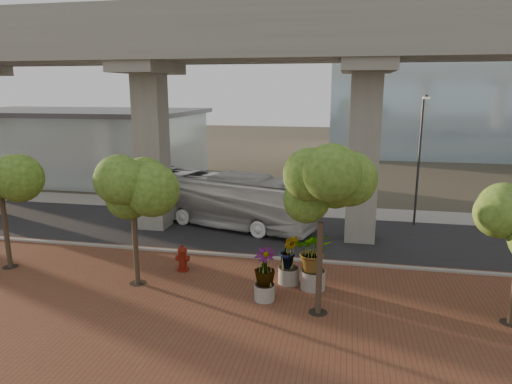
# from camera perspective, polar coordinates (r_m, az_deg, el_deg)

# --- Properties ---
(ground) EXTENTS (160.00, 160.00, 0.00)m
(ground) POSITION_cam_1_polar(r_m,az_deg,el_deg) (24.68, -1.34, -6.55)
(ground) COLOR #3A362A
(ground) RESTS_ON ground
(brick_plaza) EXTENTS (70.00, 13.00, 0.06)m
(brick_plaza) POSITION_cam_1_polar(r_m,az_deg,el_deg) (17.58, -7.29, -14.87)
(brick_plaza) COLOR brown
(brick_plaza) RESTS_ON ground
(asphalt_road) EXTENTS (90.00, 8.00, 0.04)m
(asphalt_road) POSITION_cam_1_polar(r_m,az_deg,el_deg) (26.52, -0.38, -5.11)
(asphalt_road) COLOR black
(asphalt_road) RESTS_ON ground
(curb_strip) EXTENTS (70.00, 0.25, 0.16)m
(curb_strip) POSITION_cam_1_polar(r_m,az_deg,el_deg) (22.82, -2.46, -7.98)
(curb_strip) COLOR gray
(curb_strip) RESTS_ON ground
(far_sidewalk) EXTENTS (90.00, 3.00, 0.06)m
(far_sidewalk) POSITION_cam_1_polar(r_m,az_deg,el_deg) (31.71, 1.65, -2.11)
(far_sidewalk) COLOR gray
(far_sidewalk) RESTS_ON ground
(transit_viaduct) EXTENTS (72.00, 5.60, 12.40)m
(transit_viaduct) POSITION_cam_1_polar(r_m,az_deg,el_deg) (25.26, -0.41, 10.78)
(transit_viaduct) COLOR gray
(transit_viaduct) RESTS_ON ground
(station_pavilion) EXTENTS (23.00, 13.00, 6.30)m
(station_pavilion) POSITION_cam_1_polar(r_m,az_deg,el_deg) (46.44, -21.59, 5.74)
(station_pavilion) COLOR #A7B8BF
(station_pavilion) RESTS_ON ground
(transit_bus) EXTENTS (11.78, 6.03, 3.21)m
(transit_bus) POSITION_cam_1_polar(r_m,az_deg,el_deg) (27.62, -4.02, -1.01)
(transit_bus) COLOR silver
(transit_bus) RESTS_ON ground
(fire_hydrant) EXTENTS (0.61, 0.55, 1.22)m
(fire_hydrant) POSITION_cam_1_polar(r_m,az_deg,el_deg) (21.19, -9.17, -8.17)
(fire_hydrant) COLOR #65150B
(fire_hydrant) RESTS_ON ground
(planter_front) EXTENTS (2.25, 2.25, 2.48)m
(planter_front) POSITION_cam_1_polar(r_m,az_deg,el_deg) (18.93, 7.22, -7.72)
(planter_front) COLOR gray
(planter_front) RESTS_ON ground
(planter_right) EXTENTS (1.98, 1.98, 2.12)m
(planter_right) POSITION_cam_1_polar(r_m,az_deg,el_deg) (17.89, 1.09, -9.61)
(planter_right) COLOR #A09A90
(planter_right) RESTS_ON ground
(planter_left) EXTENTS (1.97, 1.97, 2.17)m
(planter_left) POSITION_cam_1_polar(r_m,az_deg,el_deg) (19.41, 4.16, -7.72)
(planter_left) COLOR #A6A196
(planter_left) RESTS_ON ground
(street_tree_near_west) EXTENTS (3.36, 3.36, 5.65)m
(street_tree_near_west) POSITION_cam_1_polar(r_m,az_deg,el_deg) (19.23, -15.23, 0.31)
(street_tree_near_west) COLOR #4C3B2B
(street_tree_near_west) RESTS_ON ground
(street_tree_near_east) EXTENTS (3.88, 3.88, 6.39)m
(street_tree_near_east) POSITION_cam_1_polar(r_m,az_deg,el_deg) (16.05, 8.22, 0.06)
(street_tree_near_east) COLOR #4C3B2B
(street_tree_near_east) RESTS_ON ground
(streetlamp_west) EXTENTS (0.46, 1.33, 9.20)m
(streetlamp_west) POSITION_cam_1_polar(r_m,az_deg,el_deg) (32.93, -12.87, 7.57)
(streetlamp_west) COLOR #302F34
(streetlamp_west) RESTS_ON ground
(streetlamp_east) EXTENTS (0.39, 1.13, 7.80)m
(streetlamp_east) POSITION_cam_1_polar(r_m,az_deg,el_deg) (28.64, 19.79, 4.78)
(streetlamp_east) COLOR #2F2F34
(streetlamp_east) RESTS_ON ground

